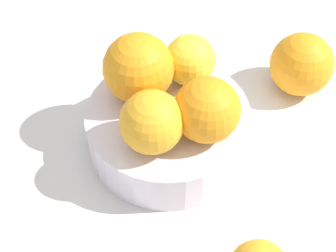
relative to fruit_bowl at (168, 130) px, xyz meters
The scene contains 7 objects.
ground_plane 3.73cm from the fruit_bowl, ahead, with size 110.00×110.00×2.00cm, color silver.
fruit_bowl is the anchor object (origin of this frame).
orange_in_bowl_0 8.34cm from the fruit_bowl, behind, with size 8.05×8.05×8.05cm, color orange.
orange_in_bowl_1 8.20cm from the fruit_bowl, ahead, with size 7.17×7.17×7.17cm, color orange.
orange_in_bowl_2 8.54cm from the fruit_bowl, 99.00° to the left, with size 6.03×6.03×6.03cm, color yellow.
orange_in_bowl_3 7.87cm from the fruit_bowl, 77.57° to the right, with size 6.84×6.84×6.84cm, color #F9A823.
orange_loose_0 19.74cm from the fruit_bowl, 63.43° to the left, with size 8.16×8.16×8.16cm, color orange.
Camera 1 is at (21.34, -31.92, 49.38)cm, focal length 54.88 mm.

